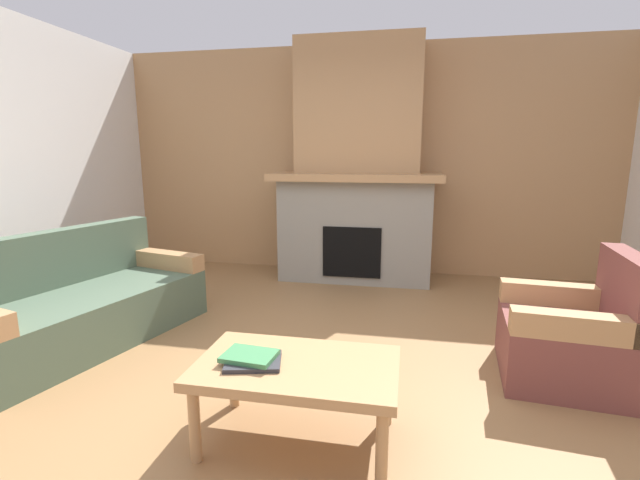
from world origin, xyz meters
name	(u,v)px	position (x,y,z in m)	size (l,w,h in m)	color
ground	(306,388)	(0.00, 0.00, 0.00)	(9.00, 9.00, 0.00)	olive
wall_back_wood_panel	(361,161)	(0.00, 3.00, 1.35)	(6.00, 0.12, 2.70)	tan
fireplace	(357,179)	(0.00, 2.62, 1.16)	(1.90, 0.82, 2.70)	gray
couch	(82,305)	(-1.89, 0.39, 0.29)	(1.25, 1.95, 0.85)	#4C604C
armchair	(574,337)	(1.66, 0.46, 0.29)	(0.83, 0.83, 0.85)	brown
coffee_table	(297,373)	(0.07, -0.51, 0.38)	(1.00, 0.60, 0.43)	tan
book_stack_near_edge	(251,359)	(-0.15, -0.55, 0.45)	(0.31, 0.27, 0.05)	#2D2D33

